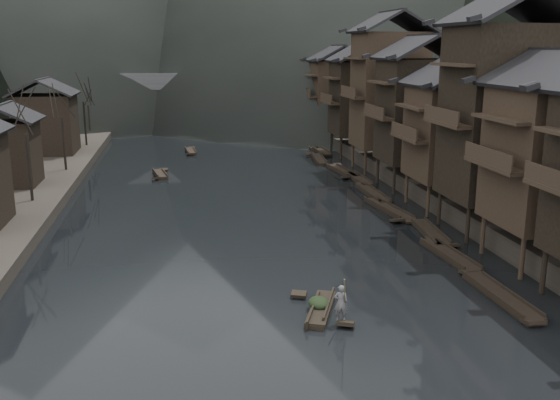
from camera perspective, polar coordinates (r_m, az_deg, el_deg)
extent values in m
plane|color=black|center=(37.70, -0.78, -6.68)|extent=(300.00, 300.00, 0.00)
cube|color=#2D2823|center=(85.93, 18.76, 4.88)|extent=(40.00, 200.00, 1.80)
cylinder|color=black|center=(37.14, 22.97, -6.02)|extent=(0.30, 0.30, 2.90)
cylinder|color=#32251C|center=(38.90, 21.27, -4.98)|extent=(0.30, 0.30, 2.90)
cylinder|color=#32251C|center=(42.88, 18.06, -3.00)|extent=(0.30, 0.30, 2.90)
cylinder|color=#32251C|center=(44.20, 21.24, -2.77)|extent=(0.30, 0.30, 2.90)
cube|color=#32251C|center=(41.23, 23.99, 3.65)|extent=(7.00, 6.00, 8.34)
cube|color=#32251C|center=(39.26, 19.02, 3.01)|extent=(1.20, 5.70, 0.25)
cylinder|color=black|center=(44.76, 16.79, -2.20)|extent=(0.30, 0.30, 2.90)
cylinder|color=black|center=(48.95, 14.36, -0.69)|extent=(0.30, 0.30, 2.90)
cylinder|color=black|center=(46.02, 19.87, -2.01)|extent=(0.30, 0.30, 2.90)
cylinder|color=black|center=(50.11, 17.25, -0.55)|extent=(0.30, 0.30, 2.90)
cube|color=black|center=(46.94, 19.57, 7.46)|extent=(7.00, 6.00, 12.09)
cube|color=#32251C|center=(45.22, 15.03, 6.80)|extent=(1.20, 5.70, 0.25)
cylinder|color=#32251C|center=(50.91, 13.38, -0.07)|extent=(0.30, 0.30, 2.90)
cylinder|color=#32251C|center=(55.24, 11.49, 1.11)|extent=(0.30, 0.30, 2.90)
cylinder|color=#32251C|center=(52.02, 16.18, 0.05)|extent=(0.30, 0.30, 2.90)
cylinder|color=#32251C|center=(56.27, 14.11, 1.20)|extent=(0.30, 0.30, 2.90)
cube|color=#32251C|center=(53.39, 15.79, 5.98)|extent=(7.00, 6.00, 7.57)
cube|color=#32251C|center=(51.88, 11.74, 5.57)|extent=(1.20, 5.70, 0.25)
cylinder|color=black|center=(58.17, 10.39, 1.80)|extent=(0.30, 0.30, 2.90)
cylinder|color=black|center=(62.62, 8.93, 2.71)|extent=(0.30, 0.30, 2.90)
cylinder|color=black|center=(59.15, 12.90, 1.87)|extent=(0.30, 0.30, 2.90)
cylinder|color=black|center=(63.52, 11.29, 2.77)|extent=(0.30, 0.30, 2.90)
cube|color=black|center=(60.57, 12.67, 7.96)|extent=(7.00, 6.00, 9.51)
cube|color=#32251C|center=(59.25, 9.02, 7.54)|extent=(1.20, 5.70, 0.25)
cylinder|color=#32251C|center=(66.55, 7.81, 3.41)|extent=(0.30, 0.30, 2.90)
cylinder|color=#32251C|center=(71.07, 6.68, 4.11)|extent=(0.30, 0.30, 2.90)
cylinder|color=#32251C|center=(67.40, 10.05, 3.45)|extent=(0.30, 0.30, 2.90)
cylinder|color=#32251C|center=(71.88, 8.79, 4.15)|extent=(0.30, 0.30, 2.90)
cube|color=#32251C|center=(68.87, 9.92, 9.84)|extent=(7.00, 6.00, 12.08)
cube|color=#32251C|center=(67.71, 6.66, 9.37)|extent=(1.20, 5.70, 0.25)
cylinder|color=black|center=(76.02, 5.61, 4.77)|extent=(0.30, 0.30, 2.90)
cylinder|color=black|center=(80.61, 4.73, 5.31)|extent=(0.30, 0.30, 2.90)
cylinder|color=black|center=(76.77, 7.60, 4.80)|extent=(0.30, 0.30, 2.90)
cylinder|color=black|center=(81.32, 6.62, 5.33)|extent=(0.30, 0.30, 2.90)
cube|color=black|center=(78.48, 7.47, 9.22)|extent=(7.00, 6.00, 8.86)
cube|color=#32251C|center=(77.46, 4.59, 8.90)|extent=(1.20, 5.70, 0.25)
cylinder|color=#32251C|center=(87.54, 3.59, 6.00)|extent=(0.30, 0.30, 2.90)
cylinder|color=#32251C|center=(92.18, 2.92, 6.41)|extent=(0.30, 0.30, 2.90)
cylinder|color=#32251C|center=(88.19, 5.34, 6.03)|extent=(0.30, 0.30, 2.90)
cylinder|color=#32251C|center=(92.80, 4.59, 6.43)|extent=(0.30, 0.30, 2.90)
cube|color=#32251C|center=(90.01, 5.25, 9.79)|extent=(7.00, 6.00, 8.64)
cube|color=#32251C|center=(89.13, 2.72, 9.51)|extent=(1.20, 5.70, 0.25)
cube|color=black|center=(61.54, -23.66, 4.17)|extent=(5.00, 5.00, 5.80)
cube|color=black|center=(78.89, -20.59, 6.71)|extent=(6.50, 6.50, 6.80)
cylinder|color=black|center=(54.41, -21.72, 3.04)|extent=(0.24, 0.24, 5.48)
cylinder|color=black|center=(67.24, -19.41, 5.09)|extent=(0.24, 0.24, 5.37)
cylinder|color=black|center=(83.64, -17.50, 6.85)|extent=(0.24, 0.24, 5.48)
cylinder|color=black|center=(95.10, -16.53, 7.24)|extent=(0.24, 0.24, 4.00)
cube|color=black|center=(35.90, 19.56, -8.35)|extent=(1.29, 6.77, 0.30)
cube|color=black|center=(35.83, 19.58, -8.08)|extent=(1.34, 6.64, 0.10)
cube|color=black|center=(38.54, 17.40, -6.42)|extent=(0.96, 0.85, 0.34)
cube|color=black|center=(33.25, 22.12, -10.13)|extent=(0.96, 0.85, 0.34)
cube|color=black|center=(41.67, 15.22, -4.94)|extent=(1.53, 6.58, 0.30)
cube|color=black|center=(41.62, 15.24, -4.70)|extent=(1.57, 6.45, 0.10)
cube|color=black|center=(44.42, 13.83, -3.49)|extent=(0.99, 0.86, 0.34)
cube|color=black|center=(38.89, 16.85, -6.19)|extent=(0.99, 0.86, 0.34)
cube|color=black|center=(46.32, 13.55, -2.94)|extent=(1.66, 6.59, 0.30)
cube|color=black|center=(46.27, 13.56, -2.72)|extent=(1.70, 6.47, 0.10)
cube|color=black|center=(48.96, 11.87, -1.77)|extent=(1.00, 0.88, 0.34)
cube|color=black|center=(43.67, 15.46, -3.89)|extent=(1.00, 0.88, 0.34)
cube|color=black|center=(52.24, 9.85, -0.85)|extent=(2.06, 7.40, 0.30)
cube|color=black|center=(52.20, 9.86, -0.66)|extent=(2.09, 7.26, 0.10)
cube|color=black|center=(55.55, 9.15, 0.21)|extent=(1.05, 1.01, 0.36)
cube|color=black|center=(48.89, 10.67, -1.73)|extent=(1.05, 1.01, 0.36)
cube|color=black|center=(57.51, 8.43, 0.56)|extent=(1.21, 7.25, 0.30)
cube|color=black|center=(57.47, 8.44, 0.74)|extent=(1.27, 7.10, 0.10)
cube|color=black|center=(60.72, 7.50, 1.44)|extent=(0.95, 0.90, 0.36)
cube|color=black|center=(54.26, 9.49, -0.13)|extent=(0.95, 0.90, 0.36)
cube|color=black|center=(63.74, 7.16, 1.91)|extent=(1.24, 6.63, 0.30)
cube|color=black|center=(63.70, 7.17, 2.07)|extent=(1.29, 6.50, 0.10)
cube|color=black|center=(66.71, 6.46, 2.59)|extent=(0.95, 0.83, 0.34)
cube|color=black|center=(60.72, 7.95, 1.42)|extent=(0.95, 0.83, 0.34)
cube|color=black|center=(67.52, 5.67, 2.62)|extent=(1.93, 6.96, 0.30)
cube|color=black|center=(67.49, 5.68, 2.77)|extent=(1.97, 6.83, 0.10)
cube|color=black|center=(70.71, 5.31, 3.26)|extent=(1.03, 0.95, 0.35)
cube|color=black|center=(64.29, 6.08, 2.17)|extent=(1.03, 0.95, 0.35)
cube|color=black|center=(74.57, 3.56, 3.73)|extent=(1.75, 7.32, 0.30)
cube|color=black|center=(74.54, 3.56, 3.87)|extent=(1.79, 7.18, 0.10)
cube|color=black|center=(77.82, 2.77, 4.27)|extent=(1.01, 0.97, 0.36)
cube|color=black|center=(71.30, 4.42, 3.37)|extent=(1.01, 0.97, 0.36)
cube|color=black|center=(80.61, 3.72, 4.50)|extent=(1.25, 7.27, 0.30)
cube|color=black|center=(80.58, 3.72, 4.62)|extent=(1.30, 7.13, 0.10)
cube|color=black|center=(83.95, 3.23, 4.97)|extent=(0.95, 0.91, 0.36)
cube|color=black|center=(77.23, 4.25, 4.18)|extent=(0.95, 0.91, 0.36)
cube|color=black|center=(84.80, 2.90, 4.97)|extent=(1.76, 6.07, 0.30)
cube|color=black|center=(84.77, 2.90, 5.09)|extent=(1.80, 5.96, 0.10)
cube|color=black|center=(87.48, 2.30, 5.35)|extent=(1.01, 0.84, 0.33)
cube|color=black|center=(82.09, 3.54, 4.77)|extent=(1.01, 0.84, 0.33)
cube|color=black|center=(92.38, 1.62, 5.72)|extent=(1.59, 7.22, 0.30)
cube|color=black|center=(92.36, 1.62, 5.83)|extent=(1.63, 7.08, 0.10)
cube|color=black|center=(95.66, 1.09, 6.09)|extent=(0.99, 0.94, 0.35)
cube|color=black|center=(89.08, 2.19, 5.50)|extent=(0.99, 0.94, 0.35)
cube|color=black|center=(66.77, -10.91, 2.31)|extent=(1.72, 4.65, 0.30)
cube|color=black|center=(66.74, -10.92, 2.46)|extent=(1.75, 4.57, 0.10)
cube|color=black|center=(68.85, -10.58, 2.79)|extent=(0.93, 0.70, 0.29)
cube|color=black|center=(64.64, -11.27, 2.05)|extent=(0.93, 0.70, 0.29)
cube|color=black|center=(80.93, -8.17, 4.42)|extent=(1.35, 5.00, 0.30)
cube|color=black|center=(80.90, -8.17, 4.55)|extent=(1.39, 4.91, 0.10)
cube|color=black|center=(83.24, -8.09, 4.78)|extent=(0.89, 0.68, 0.30)
cube|color=black|center=(78.56, -8.25, 4.24)|extent=(0.89, 0.68, 0.30)
cube|color=black|center=(97.65, -1.72, 6.16)|extent=(2.38, 5.12, 0.30)
cube|color=black|center=(97.63, -1.72, 6.26)|extent=(2.40, 5.04, 0.10)
cube|color=black|center=(99.83, -2.29, 6.40)|extent=(0.99, 0.84, 0.30)
cube|color=black|center=(95.45, -1.12, 6.07)|extent=(0.99, 0.84, 0.30)
cube|color=#4C4C4F|center=(107.21, -6.65, 10.55)|extent=(40.00, 6.00, 1.60)
cube|color=#4C4C4F|center=(104.46, -6.59, 11.18)|extent=(40.00, 0.50, 1.00)
cube|color=#4C4C4F|center=(109.84, -6.74, 11.30)|extent=(40.00, 0.50, 1.00)
cube|color=#4C4C4F|center=(107.74, -14.11, 8.11)|extent=(3.20, 6.00, 6.40)
cube|color=#4C4C4F|center=(107.39, -9.01, 8.34)|extent=(3.20, 6.00, 6.40)
cube|color=#4C4C4F|center=(107.83, -4.17, 8.49)|extent=(3.20, 6.00, 6.40)
cube|color=#4C4C4F|center=(109.10, 0.86, 8.59)|extent=(3.20, 6.00, 6.40)
cube|color=black|center=(32.47, 3.77, -9.93)|extent=(2.50, 4.48, 0.30)
cube|color=black|center=(32.39, 3.78, -9.64)|extent=(2.51, 4.41, 0.10)
cube|color=black|center=(34.04, 1.74, -8.49)|extent=(0.96, 0.82, 0.29)
cube|color=black|center=(30.84, 6.04, -11.03)|extent=(0.96, 0.82, 0.29)
ellipsoid|color=black|center=(32.40, 3.57, -8.82)|extent=(1.06, 1.39, 0.64)
imported|color=slate|center=(30.73, 5.59, -8.94)|extent=(0.74, 0.56, 1.84)
cylinder|color=#8C7A51|center=(29.91, 6.08, -4.50)|extent=(0.90, 2.71, 3.14)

